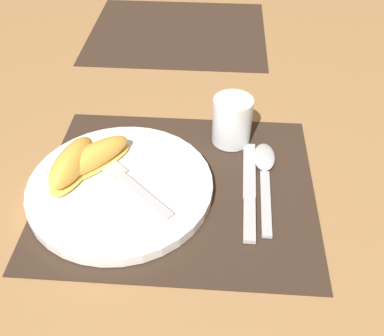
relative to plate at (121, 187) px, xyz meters
The scene contains 10 objects.
ground_plane 0.09m from the plate, 11.29° to the left, with size 3.00×3.00×0.00m, color #A37547.
placemat 0.09m from the plate, 11.29° to the left, with size 0.41×0.34×0.00m.
placemat_far 0.53m from the plate, 86.29° to the left, with size 0.41×0.34×0.00m.
plate is the anchor object (origin of this frame).
juice_glass 0.21m from the plate, 39.43° to the left, with size 0.06×0.06×0.08m.
knife 0.19m from the plate, ahead, with size 0.02×0.20×0.01m.
spoon 0.22m from the plate, 15.64° to the left, with size 0.04×0.19×0.01m.
fork 0.01m from the plate, 61.79° to the left, with size 0.15×0.14×0.00m.
citrus_wedge_0 0.06m from the plate, 144.86° to the left, with size 0.12×0.13×0.04m.
citrus_wedge_1 0.08m from the plate, 163.56° to the left, with size 0.07×0.12×0.04m.
Camera 1 is at (0.05, -0.47, 0.48)m, focal length 42.00 mm.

